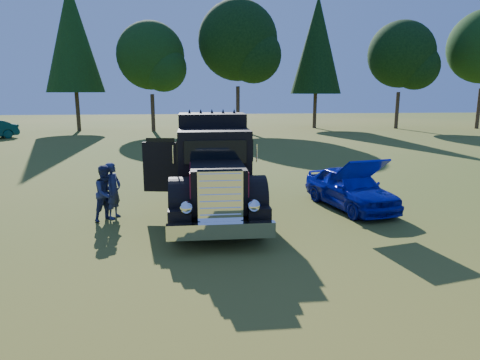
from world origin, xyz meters
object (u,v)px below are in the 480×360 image
object	(u,v)px
hotrod_coupe	(350,188)
spectator_near	(113,191)
diamond_t_truck	(214,172)
spectator_far	(106,193)

from	to	relation	value
hotrod_coupe	spectator_near	size ratio (longest dim) A/B	2.58
diamond_t_truck	spectator_far	world-z (taller)	diamond_t_truck
spectator_far	diamond_t_truck	bearing A→B (deg)	-38.50
diamond_t_truck	spectator_near	world-z (taller)	diamond_t_truck
hotrod_coupe	spectator_far	distance (m)	7.50
diamond_t_truck	hotrod_coupe	xyz separation A→B (m)	(4.37, 0.19, -0.62)
diamond_t_truck	spectator_near	xyz separation A→B (m)	(-2.95, -0.16, -0.45)
spectator_far	spectator_near	bearing A→B (deg)	9.80
diamond_t_truck	spectator_far	size ratio (longest dim) A/B	4.41
spectator_near	diamond_t_truck	bearing A→B (deg)	-66.57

